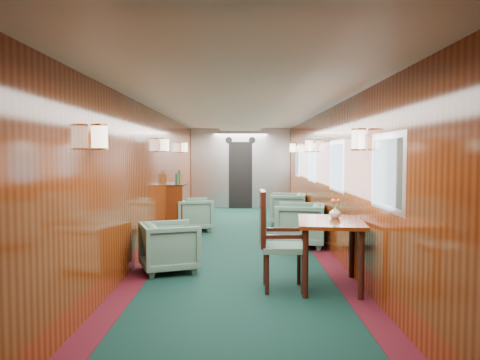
{
  "coord_description": "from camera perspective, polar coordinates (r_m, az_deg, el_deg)",
  "views": [
    {
      "loc": [
        0.02,
        -8.2,
        1.63
      ],
      "look_at": [
        0.0,
        0.46,
        1.15
      ],
      "focal_mm": 35.0,
      "sensor_mm": 36.0,
      "label": 1
    }
  ],
  "objects": [
    {
      "name": "credenza",
      "position": [
        10.18,
        -7.56,
        -3.16
      ],
      "size": [
        0.35,
        1.12,
        1.28
      ],
      "color": "#64270D",
      "rests_on": "ground"
    },
    {
      "name": "armchair_right_near",
      "position": [
        8.33,
        7.31,
        -5.43
      ],
      "size": [
        0.99,
        0.97,
        0.77
      ],
      "primitive_type": "imported",
      "rotation": [
        0.0,
        0.0,
        -1.76
      ],
      "color": "#214D43",
      "rests_on": "ground"
    },
    {
      "name": "dining_table",
      "position": [
        5.83,
        10.97,
        -6.12
      ],
      "size": [
        0.89,
        1.18,
        0.83
      ],
      "rotation": [
        0.0,
        0.0,
        -0.12
      ],
      "color": "#64270D",
      "rests_on": "ground"
    },
    {
      "name": "side_chair",
      "position": [
        5.65,
        4.19,
        -6.83
      ],
      "size": [
        0.54,
        0.56,
        1.2
      ],
      "rotation": [
        0.0,
        0.0,
        -0.0
      ],
      "color": "#214D43",
      "rests_on": "ground"
    },
    {
      "name": "wall_sconces",
      "position": [
        8.77,
        0.0,
        4.22
      ],
      "size": [
        2.97,
        7.97,
        0.25
      ],
      "color": "#FFECC6",
      "rests_on": "ground"
    },
    {
      "name": "armchair_right_far",
      "position": [
        10.82,
        5.8,
        -3.54
      ],
      "size": [
        0.9,
        0.88,
        0.74
      ],
      "primitive_type": "imported",
      "rotation": [
        0.0,
        0.0,
        -1.7
      ],
      "color": "#214D43",
      "rests_on": "ground"
    },
    {
      "name": "windows_right",
      "position": [
        8.58,
        9.99,
        1.92
      ],
      "size": [
        0.02,
        8.6,
        0.8
      ],
      "color": "#ACAEB3",
      "rests_on": "ground"
    },
    {
      "name": "flower_vase",
      "position": [
        5.99,
        11.52,
        -3.87
      ],
      "size": [
        0.18,
        0.18,
        0.15
      ],
      "primitive_type": "imported",
      "rotation": [
        0.0,
        0.0,
        -0.34
      ],
      "color": "silver",
      "rests_on": "dining_table"
    },
    {
      "name": "room",
      "position": [
        8.2,
        -0.01,
        3.21
      ],
      "size": [
        12.0,
        12.1,
        2.4
      ],
      "color": "black",
      "rests_on": "ground"
    },
    {
      "name": "bulkhead",
      "position": [
        14.12,
        0.06,
        1.36
      ],
      "size": [
        2.98,
        0.17,
        2.39
      ],
      "color": "#B6B7BD",
      "rests_on": "ground"
    },
    {
      "name": "armchair_left_near",
      "position": [
        6.62,
        -8.58,
        -8.05
      ],
      "size": [
        0.97,
        0.95,
        0.69
      ],
      "primitive_type": "imported",
      "rotation": [
        0.0,
        0.0,
        1.93
      ],
      "color": "#214D43",
      "rests_on": "ground"
    },
    {
      "name": "armchair_left_far",
      "position": [
        10.03,
        -5.69,
        -4.19
      ],
      "size": [
        0.94,
        0.92,
        0.69
      ],
      "primitive_type": "imported",
      "rotation": [
        0.0,
        0.0,
        1.85
      ],
      "color": "#214D43",
      "rests_on": "ground"
    }
  ]
}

